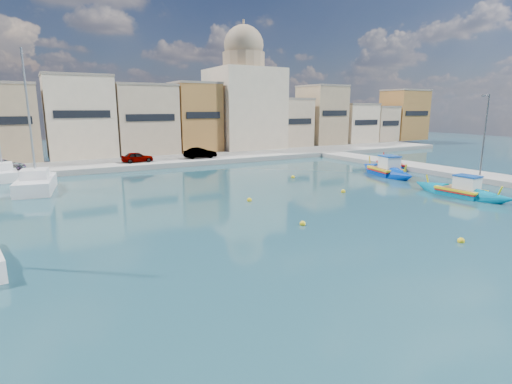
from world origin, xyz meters
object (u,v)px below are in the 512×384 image
object	(u,v)px
yacht_north	(3,173)
yacht_midnorth	(39,182)
quay_street_lamp	(484,134)
luzzu_blue_cabin	(386,171)
luzzu_cyan_mid	(390,167)
church_block	(244,97)
luzzu_turquoise_cabin	(461,192)

from	to	relation	value
yacht_north	yacht_midnorth	world-z (taller)	yacht_midnorth
quay_street_lamp	luzzu_blue_cabin	xyz separation A→B (m)	(-5.57, 6.44, -3.95)
luzzu_cyan_mid	yacht_midnorth	distance (m)	35.29
quay_street_lamp	luzzu_blue_cabin	bearing A→B (deg)	130.84
church_block	luzzu_cyan_mid	distance (m)	27.02
church_block	luzzu_blue_cabin	bearing A→B (deg)	-86.11
luzzu_turquoise_cabin	yacht_north	distance (m)	42.41
church_block	yacht_midnorth	bearing A→B (deg)	-149.74
quay_street_lamp	yacht_north	distance (m)	47.00
luzzu_blue_cabin	yacht_north	xyz separation A→B (m)	(-34.21, 18.28, 0.04)
quay_street_lamp	luzzu_turquoise_cabin	bearing A→B (deg)	-156.57
luzzu_blue_cabin	yacht_midnorth	world-z (taller)	yacht_midnorth
luzzu_turquoise_cabin	yacht_midnorth	bearing A→B (deg)	144.47
church_block	luzzu_blue_cabin	size ratio (longest dim) A/B	2.08
luzzu_blue_cabin	luzzu_cyan_mid	world-z (taller)	luzzu_blue_cabin
luzzu_turquoise_cabin	luzzu_cyan_mid	size ratio (longest dim) A/B	0.92
church_block	yacht_midnorth	world-z (taller)	church_block
church_block	yacht_midnorth	distance (m)	34.87
luzzu_turquoise_cabin	luzzu_cyan_mid	bearing A→B (deg)	64.97
yacht_midnorth	quay_street_lamp	bearing A→B (deg)	-24.66
quay_street_lamp	luzzu_cyan_mid	distance (m)	9.92
yacht_north	quay_street_lamp	bearing A→B (deg)	-31.86
quay_street_lamp	luzzu_turquoise_cabin	distance (m)	9.77
luzzu_blue_cabin	luzzu_cyan_mid	bearing A→B (deg)	36.06
yacht_north	yacht_midnorth	distance (m)	8.40
church_block	luzzu_turquoise_cabin	distance (m)	38.41
quay_street_lamp	luzzu_cyan_mid	xyz separation A→B (m)	(-2.44, 8.72, -4.04)
luzzu_cyan_mid	luzzu_blue_cabin	bearing A→B (deg)	-143.94
luzzu_blue_cabin	yacht_north	bearing A→B (deg)	151.88
luzzu_turquoise_cabin	yacht_midnorth	distance (m)	35.15
luzzu_cyan_mid	yacht_midnorth	world-z (taller)	yacht_midnorth
luzzu_turquoise_cabin	yacht_midnorth	xyz separation A→B (m)	(-28.61, 20.43, 0.17)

